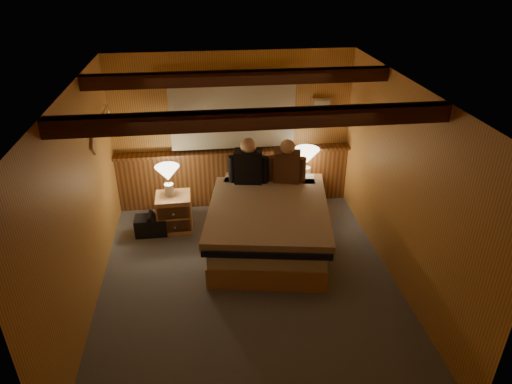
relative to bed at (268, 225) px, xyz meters
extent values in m
plane|color=#545763|center=(-0.35, -0.74, -0.35)|extent=(4.20, 4.20, 0.00)
plane|color=#D79E50|center=(-0.35, -0.74, 2.05)|extent=(4.20, 4.20, 0.00)
plane|color=#DC994F|center=(-0.35, 1.36, 0.85)|extent=(3.60, 0.00, 3.60)
plane|color=#DC994F|center=(-2.15, -0.74, 0.85)|extent=(0.00, 4.20, 4.20)
plane|color=#DC994F|center=(1.45, -0.74, 0.85)|extent=(0.00, 4.20, 4.20)
plane|color=#DC994F|center=(-0.35, -2.84, 0.85)|extent=(3.60, 0.00, 3.60)
cube|color=brown|center=(-0.35, 1.30, 0.10)|extent=(3.60, 0.12, 0.90)
cube|color=brown|center=(-0.35, 1.24, 0.57)|extent=(3.60, 0.22, 0.04)
cylinder|color=#432210|center=(-0.35, 1.28, 1.70)|extent=(2.10, 0.05, 0.05)
sphere|color=#432210|center=(-1.40, 1.28, 1.70)|extent=(0.08, 0.08, 0.08)
sphere|color=#432210|center=(0.70, 1.28, 1.70)|extent=(0.08, 0.08, 0.08)
cube|color=#EEE9CE|center=(-0.35, 1.29, 1.15)|extent=(1.85, 0.08, 1.05)
cube|color=#432210|center=(-0.35, -1.34, 1.96)|extent=(3.60, 0.15, 0.16)
cube|color=#432210|center=(-0.35, 0.16, 1.96)|extent=(3.60, 0.15, 0.16)
cylinder|color=silver|center=(-2.09, 0.86, 1.40)|extent=(0.03, 0.55, 0.03)
torus|color=silver|center=(-2.06, 0.71, 1.28)|extent=(0.01, 0.21, 0.21)
torus|color=silver|center=(-2.06, 0.94, 1.28)|extent=(0.01, 0.21, 0.21)
cube|color=tan|center=(1.00, 1.34, 1.20)|extent=(0.30, 0.03, 0.25)
cube|color=#ECE6C2|center=(1.00, 1.32, 1.20)|extent=(0.24, 0.01, 0.19)
cube|color=tan|center=(0.00, 0.02, -0.21)|extent=(1.75, 2.15, 0.29)
cube|color=silver|center=(0.00, 0.02, 0.05)|extent=(1.71, 2.10, 0.23)
cube|color=black|center=(-0.04, -0.22, 0.20)|extent=(1.75, 1.78, 0.08)
cube|color=#CF8E91|center=(-0.02, -0.10, 0.27)|extent=(1.82, 1.98, 0.12)
cube|color=silver|center=(-0.23, 0.82, 0.25)|extent=(0.63, 0.42, 0.15)
cube|color=silver|center=(0.49, 0.70, 0.25)|extent=(0.63, 0.42, 0.15)
cube|color=tan|center=(-1.28, 0.64, -0.08)|extent=(0.50, 0.45, 0.54)
cube|color=brown|center=(-1.28, 0.43, 0.03)|extent=(0.44, 0.03, 0.19)
cube|color=brown|center=(-1.28, 0.43, -0.19)|extent=(0.44, 0.03, 0.19)
cylinder|color=silver|center=(-1.28, 0.43, 0.03)|extent=(0.03, 0.03, 0.03)
cylinder|color=silver|center=(-1.28, 0.43, -0.19)|extent=(0.03, 0.03, 0.03)
cube|color=tan|center=(0.78, 1.04, -0.11)|extent=(0.52, 0.49, 0.49)
cube|color=brown|center=(0.74, 0.85, -0.01)|extent=(0.40, 0.10, 0.17)
cube|color=brown|center=(0.74, 0.85, -0.20)|extent=(0.40, 0.10, 0.17)
cylinder|color=silver|center=(0.74, 0.85, -0.01)|extent=(0.04, 0.04, 0.03)
cylinder|color=silver|center=(0.74, 0.85, -0.20)|extent=(0.04, 0.04, 0.03)
cylinder|color=white|center=(-1.33, 0.67, 0.27)|extent=(0.13, 0.13, 0.17)
cylinder|color=silver|center=(-1.33, 0.67, 0.39)|extent=(0.02, 0.02, 0.09)
cone|color=beige|center=(-1.33, 0.67, 0.53)|extent=(0.34, 0.34, 0.21)
cylinder|color=white|center=(0.74, 1.05, 0.23)|extent=(0.15, 0.15, 0.19)
cylinder|color=silver|center=(0.74, 1.05, 0.36)|extent=(0.03, 0.03, 0.11)
cone|color=beige|center=(0.74, 1.05, 0.52)|extent=(0.38, 0.38, 0.23)
cube|color=black|center=(-0.19, 0.68, 0.55)|extent=(0.42, 0.29, 0.51)
cylinder|color=black|center=(-0.41, 0.72, 0.51)|extent=(0.12, 0.12, 0.41)
cylinder|color=black|center=(0.03, 0.64, 0.51)|extent=(0.12, 0.12, 0.41)
sphere|color=#DEA885|center=(-0.19, 0.68, 0.88)|extent=(0.23, 0.23, 0.23)
cube|color=#523220|center=(0.36, 0.64, 0.54)|extent=(0.41, 0.29, 0.49)
cylinder|color=#523220|center=(0.15, 0.69, 0.50)|extent=(0.12, 0.12, 0.39)
cylinder|color=#523220|center=(0.57, 0.59, 0.50)|extent=(0.12, 0.12, 0.39)
sphere|color=#DEA885|center=(0.36, 0.64, 0.85)|extent=(0.21, 0.21, 0.21)
cube|color=black|center=(-1.62, 0.53, -0.22)|extent=(0.45, 0.27, 0.27)
cylinder|color=black|center=(-1.62, 0.53, -0.06)|extent=(0.07, 0.27, 0.07)
camera|label=1|loc=(-0.81, -5.17, 3.27)|focal=32.00mm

